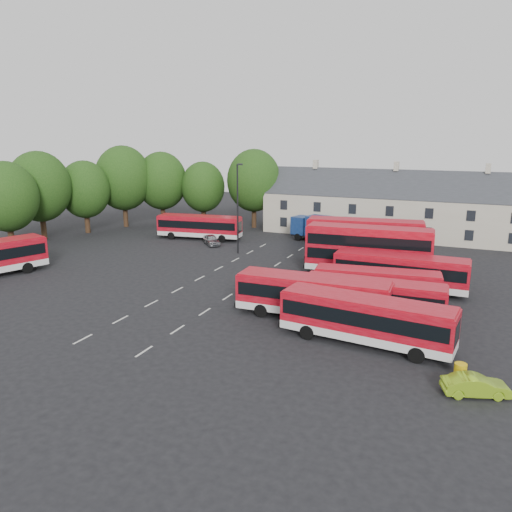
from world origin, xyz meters
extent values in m
plane|color=black|center=(0.00, 0.00, 0.00)|extent=(140.00, 140.00, 0.00)
cube|color=beige|center=(0.00, -14.00, 0.01)|extent=(0.15, 1.80, 0.01)
cube|color=beige|center=(0.00, -10.00, 0.01)|extent=(0.15, 1.80, 0.01)
cube|color=beige|center=(0.00, -6.00, 0.01)|extent=(0.15, 1.80, 0.01)
cube|color=beige|center=(0.00, -2.00, 0.01)|extent=(0.15, 1.80, 0.01)
cube|color=beige|center=(0.00, 2.00, 0.01)|extent=(0.15, 1.80, 0.01)
cube|color=beige|center=(0.00, 6.00, 0.01)|extent=(0.15, 1.80, 0.01)
cube|color=beige|center=(0.00, 10.00, 0.01)|extent=(0.15, 1.80, 0.01)
cube|color=beige|center=(0.00, 14.00, 0.01)|extent=(0.15, 1.80, 0.01)
cube|color=beige|center=(0.00, 18.00, 0.01)|extent=(0.15, 1.80, 0.01)
cube|color=beige|center=(5.00, -14.00, 0.01)|extent=(0.15, 1.80, 0.01)
cube|color=beige|center=(5.00, -10.00, 0.01)|extent=(0.15, 1.80, 0.01)
cube|color=beige|center=(5.00, -6.00, 0.01)|extent=(0.15, 1.80, 0.01)
cube|color=beige|center=(5.00, -2.00, 0.01)|extent=(0.15, 1.80, 0.01)
cube|color=beige|center=(5.00, 2.00, 0.01)|extent=(0.15, 1.80, 0.01)
cube|color=beige|center=(5.00, 6.00, 0.01)|extent=(0.15, 1.80, 0.01)
cube|color=beige|center=(5.00, 10.00, 0.01)|extent=(0.15, 1.80, 0.01)
cube|color=beige|center=(5.00, 14.00, 0.01)|extent=(0.15, 1.80, 0.01)
cube|color=beige|center=(5.00, 18.00, 0.01)|extent=(0.15, 1.80, 0.01)
cylinder|color=black|center=(-27.00, 4.00, 1.92)|extent=(0.70, 0.70, 3.85)
ellipsoid|color=#193C10|center=(-27.00, 4.00, 6.39)|extent=(7.26, 7.26, 8.35)
cylinder|color=black|center=(-28.00, 10.00, 2.10)|extent=(0.70, 0.70, 4.20)
ellipsoid|color=#193C10|center=(-28.00, 10.00, 6.97)|extent=(7.92, 7.92, 9.11)
cylinder|color=black|center=(-26.00, 16.00, 1.84)|extent=(0.70, 0.70, 3.67)
ellipsoid|color=#193C10|center=(-26.00, 16.00, 6.10)|extent=(6.93, 6.93, 7.97)
cylinder|color=black|center=(-24.00, 22.00, 2.19)|extent=(0.70, 0.70, 4.38)
ellipsoid|color=#193C10|center=(-24.00, 22.00, 7.26)|extent=(8.25, 8.25, 9.49)
cylinder|color=black|center=(-20.00, 26.00, 2.01)|extent=(0.70, 0.70, 4.02)
ellipsoid|color=#193C10|center=(-20.00, 26.00, 6.68)|extent=(7.59, 7.59, 8.73)
cylinder|color=black|center=(-14.00, 28.00, 1.75)|extent=(0.70, 0.70, 3.50)
ellipsoid|color=#193C10|center=(-14.00, 28.00, 5.81)|extent=(6.60, 6.60, 7.59)
cylinder|color=black|center=(-6.00, 29.00, 2.10)|extent=(0.70, 0.70, 4.20)
ellipsoid|color=#193C10|center=(-6.00, 29.00, 6.97)|extent=(7.92, 7.92, 9.11)
cube|color=beige|center=(14.00, 30.00, 2.75)|extent=(35.00, 7.00, 5.50)
cube|color=#2D3035|center=(14.00, 30.00, 5.50)|extent=(35.70, 7.13, 7.13)
cube|color=beige|center=(3.00, 30.00, 9.46)|extent=(0.60, 0.90, 1.20)
cube|color=beige|center=(14.00, 30.00, 9.46)|extent=(0.60, 0.90, 1.20)
cube|color=beige|center=(25.00, 30.00, 9.46)|extent=(0.60, 0.90, 1.20)
cube|color=silver|center=(17.74, -7.26, 0.80)|extent=(11.51, 3.81, 0.56)
cube|color=#A80A19|center=(17.74, -7.26, 2.08)|extent=(11.51, 3.81, 2.00)
cube|color=black|center=(17.74, -7.26, 2.13)|extent=(11.06, 3.82, 0.97)
cube|color=#A80A19|center=(17.74, -7.26, 3.13)|extent=(11.27, 3.69, 0.12)
cylinder|color=black|center=(14.02, -8.01, 0.51)|extent=(1.05, 0.40, 1.03)
cylinder|color=black|center=(21.46, -6.51, 0.51)|extent=(1.05, 0.40, 1.03)
cube|color=silver|center=(13.14, -4.06, 0.81)|extent=(11.52, 2.88, 0.57)
cube|color=#A80A19|center=(13.14, -4.06, 2.11)|extent=(11.52, 2.88, 2.03)
cube|color=black|center=(13.14, -4.06, 2.16)|extent=(11.06, 2.93, 0.99)
cube|color=#A80A19|center=(13.14, -4.06, 3.18)|extent=(11.28, 2.77, 0.12)
cylinder|color=black|center=(9.51, -5.32, 0.52)|extent=(1.05, 0.32, 1.04)
cylinder|color=black|center=(16.78, -2.79, 0.52)|extent=(1.05, 0.32, 1.04)
cube|color=silver|center=(17.32, -2.22, 0.74)|extent=(10.54, 2.77, 0.52)
cube|color=#A80A19|center=(17.32, -2.22, 1.92)|extent=(10.54, 2.77, 1.85)
cube|color=black|center=(17.32, -2.22, 1.97)|extent=(10.12, 2.81, 0.90)
cube|color=#A80A19|center=(17.32, -2.22, 2.90)|extent=(10.32, 2.67, 0.11)
cylinder|color=black|center=(14.02, -3.42, 0.48)|extent=(0.96, 0.30, 0.95)
cylinder|color=black|center=(20.62, -1.02, 0.48)|extent=(0.96, 0.30, 0.95)
cube|color=silver|center=(16.92, 1.43, 0.70)|extent=(10.21, 3.51, 0.50)
cube|color=#A80A19|center=(16.92, 1.43, 1.84)|extent=(10.21, 3.51, 1.77)
cube|color=black|center=(16.92, 1.43, 1.89)|extent=(9.82, 3.52, 0.86)
cube|color=#A80A19|center=(16.92, 1.43, 2.77)|extent=(10.00, 3.40, 0.11)
cylinder|color=black|center=(13.87, 0.01, 0.45)|extent=(0.93, 0.37, 0.91)
cylinder|color=black|center=(19.97, 2.85, 0.45)|extent=(0.93, 0.37, 0.91)
cube|color=silver|center=(18.21, 5.65, 0.81)|extent=(11.45, 2.71, 0.57)
cube|color=#A80A19|center=(18.21, 5.65, 2.10)|extent=(11.45, 2.71, 2.03)
cube|color=black|center=(18.21, 5.65, 2.16)|extent=(11.00, 2.77, 0.99)
cube|color=#A80A19|center=(18.21, 5.65, 3.17)|extent=(11.22, 2.60, 0.12)
cylinder|color=black|center=(14.55, 4.51, 0.52)|extent=(1.04, 0.30, 1.04)
cylinder|color=black|center=(21.88, 6.78, 0.52)|extent=(1.04, 0.30, 1.04)
cube|color=silver|center=(14.67, 9.31, 0.84)|extent=(12.10, 3.54, 0.60)
cube|color=#A80A19|center=(14.67, 9.31, 2.96)|extent=(12.10, 3.54, 3.64)
cube|color=black|center=(14.67, 9.31, 2.25)|extent=(11.63, 3.57, 1.03)
cube|color=#A80A19|center=(14.67, 9.31, 4.83)|extent=(11.85, 3.41, 0.13)
cylinder|color=black|center=(10.95, 7.82, 0.54)|extent=(1.10, 0.38, 1.09)
cylinder|color=black|center=(18.40, 10.80, 0.54)|extent=(1.10, 0.38, 1.09)
cube|color=black|center=(14.67, 9.31, 3.66)|extent=(11.63, 3.57, 1.03)
cube|color=silver|center=(13.46, 13.40, 0.84)|extent=(12.18, 4.31, 0.60)
cube|color=#A80A19|center=(13.46, 13.40, 2.95)|extent=(12.18, 4.31, 3.63)
cube|color=black|center=(13.46, 13.40, 2.25)|extent=(11.72, 4.31, 1.03)
cube|color=#A80A19|center=(13.46, 13.40, 4.82)|extent=(11.93, 4.17, 0.13)
cylinder|color=black|center=(9.85, 11.67, 0.54)|extent=(1.12, 0.45, 1.08)
cylinder|color=black|center=(17.07, 15.13, 0.54)|extent=(1.12, 0.45, 1.08)
cube|color=black|center=(13.46, 13.40, 3.66)|extent=(11.72, 4.31, 1.03)
cylinder|color=black|center=(-19.14, -2.33, 0.56)|extent=(0.66, 1.15, 1.11)
cube|color=silver|center=(-9.19, 18.25, 0.78)|extent=(11.33, 3.98, 0.55)
cube|color=#A80A19|center=(-9.19, 18.25, 2.04)|extent=(11.33, 3.98, 1.97)
cube|color=black|center=(-9.19, 18.25, 2.09)|extent=(10.90, 3.98, 0.96)
cube|color=#A80A19|center=(-9.19, 18.25, 3.08)|extent=(11.10, 3.85, 0.12)
cylinder|color=black|center=(-12.56, 16.64, 0.50)|extent=(1.04, 0.41, 1.01)
cylinder|color=black|center=(-5.82, 19.85, 0.50)|extent=(1.04, 0.41, 1.01)
cube|color=black|center=(5.94, 22.90, 0.62)|extent=(7.89, 3.82, 0.29)
cube|color=navy|center=(3.16, 23.60, 1.91)|extent=(2.43, 2.78, 2.29)
cube|color=black|center=(2.28, 23.82, 2.25)|extent=(0.59, 1.99, 1.14)
cube|color=navy|center=(7.00, 22.63, 2.05)|extent=(5.85, 3.63, 2.57)
cylinder|color=black|center=(3.08, 22.50, 0.48)|extent=(0.99, 0.49, 0.95)
cylinder|color=black|center=(9.01, 23.24, 0.48)|extent=(0.99, 0.49, 0.95)
imported|color=#999CA0|center=(-6.08, 15.78, 0.64)|extent=(3.67, 3.74, 1.27)
imported|color=#88B61C|center=(24.49, -11.63, 0.57)|extent=(3.65, 2.28, 1.14)
cylinder|color=gold|center=(23.69, -9.81, 0.43)|extent=(0.69, 0.69, 0.87)
cylinder|color=black|center=(-1.07, 12.96, 5.13)|extent=(0.18, 0.18, 10.26)
cube|color=black|center=(-0.79, 13.08, 10.26)|extent=(0.67, 0.47, 0.18)
camera|label=1|loc=(23.28, -38.32, 13.52)|focal=35.00mm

